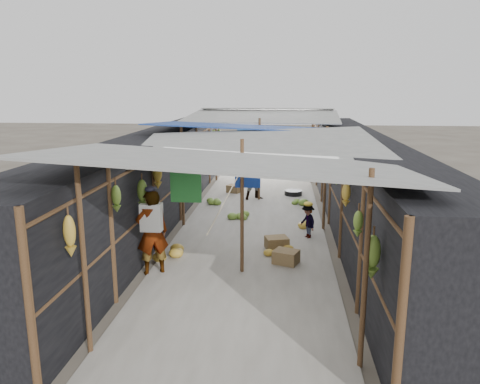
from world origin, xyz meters
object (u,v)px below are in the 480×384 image
(shopper_blue, at_px, (257,176))
(vendor_elderly, at_px, (152,232))
(crate_near, at_px, (277,243))
(black_basin, at_px, (293,193))
(vendor_seated, at_px, (308,221))

(shopper_blue, bearing_deg, vendor_elderly, -130.57)
(crate_near, height_order, black_basin, crate_near)
(black_basin, xyz_separation_m, vendor_elderly, (-2.80, -6.95, 0.74))
(crate_near, bearing_deg, vendor_elderly, -162.26)
(shopper_blue, relative_size, vendor_seated, 1.87)
(shopper_blue, bearing_deg, vendor_seated, -95.51)
(vendor_elderly, bearing_deg, vendor_seated, -167.31)
(vendor_elderly, distance_m, shopper_blue, 6.49)
(black_basin, height_order, shopper_blue, shopper_blue)
(crate_near, bearing_deg, black_basin, 68.97)
(crate_near, distance_m, vendor_elderly, 2.91)
(crate_near, relative_size, black_basin, 0.83)
(shopper_blue, height_order, vendor_seated, shopper_blue)
(black_basin, distance_m, vendor_seated, 4.52)
(shopper_blue, distance_m, vendor_seated, 4.12)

